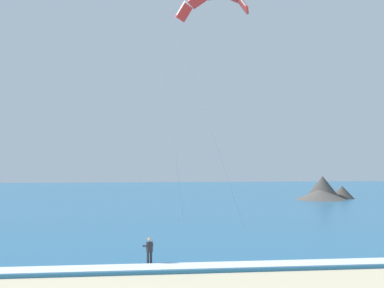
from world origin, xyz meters
TOP-DOWN VIEW (x-y plane):
  - sea at (0.00, 70.61)m, footprint 200.00×120.00m
  - surf_foam at (0.00, 11.61)m, footprint 200.00×1.68m
  - surfboard at (1.81, 12.71)m, footprint 0.98×1.46m
  - kitesurfer at (1.80, 12.72)m, footprint 0.66×0.65m
  - kite_primary at (7.14, 22.12)m, footprint 7.92×10.91m
  - headland_right at (31.31, 59.01)m, footprint 11.10×8.95m

SIDE VIEW (x-z plane):
  - surfboard at x=1.81m, z-range -0.02..0.07m
  - sea at x=0.00m, z-range 0.00..0.20m
  - surf_foam at x=0.00m, z-range 0.20..0.24m
  - kitesurfer at x=1.80m, z-range 0.10..1.79m
  - headland_right at x=31.31m, z-range -0.62..3.32m
  - kite_primary at x=7.14m, z-range 9.63..28.49m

